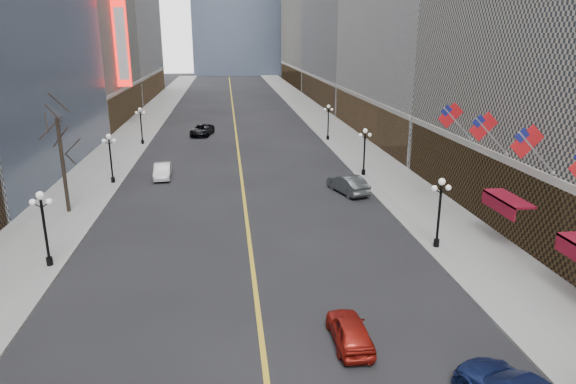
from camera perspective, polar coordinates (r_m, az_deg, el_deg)
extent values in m
cube|color=gray|center=(71.81, 5.56, 6.42)|extent=(6.00, 230.00, 0.15)
cube|color=gray|center=(71.34, -17.12, 5.68)|extent=(6.00, 230.00, 0.15)
cube|color=gold|center=(80.05, -5.91, 7.43)|extent=(0.25, 200.00, 0.02)
cube|color=#483930|center=(35.70, 26.89, -1.92)|extent=(2.80, 41.00, 5.00)
cube|color=#483930|center=(70.56, 9.49, 8.16)|extent=(2.80, 35.00, 5.00)
cube|color=#483930|center=(107.30, 3.82, 11.25)|extent=(2.80, 39.00, 5.00)
cube|color=#483930|center=(149.64, 0.75, 12.86)|extent=(2.80, 45.00, 5.00)
cube|color=#483930|center=(88.30, -18.24, 9.26)|extent=(2.80, 29.00, 5.00)
cube|color=#483930|center=(121.66, -15.22, 11.37)|extent=(2.80, 37.00, 5.00)
cylinder|color=black|center=(34.16, 16.17, -5.44)|extent=(0.36, 0.36, 0.50)
cylinder|color=black|center=(33.56, 16.41, -2.67)|extent=(0.16, 0.16, 4.00)
sphere|color=white|center=(32.89, 16.74, 1.11)|extent=(0.44, 0.44, 0.44)
sphere|color=white|center=(32.82, 15.96, 0.42)|extent=(0.36, 0.36, 0.36)
sphere|color=white|center=(33.18, 17.39, 0.47)|extent=(0.36, 0.36, 0.36)
cylinder|color=black|center=(50.35, 8.38, 2.20)|extent=(0.36, 0.36, 0.50)
cylinder|color=black|center=(49.94, 8.47, 4.15)|extent=(0.16, 0.16, 4.00)
sphere|color=white|center=(49.49, 8.58, 6.74)|extent=(0.44, 0.44, 0.44)
sphere|color=white|center=(49.45, 8.06, 6.29)|extent=(0.36, 0.36, 0.36)
sphere|color=white|center=(49.68, 9.07, 6.29)|extent=(0.36, 0.36, 0.36)
cylinder|color=black|center=(67.46, 4.44, 6.05)|extent=(0.36, 0.36, 0.50)
cylinder|color=black|center=(67.15, 4.48, 7.52)|extent=(0.16, 0.16, 4.00)
sphere|color=white|center=(66.82, 4.52, 9.46)|extent=(0.44, 0.44, 0.44)
sphere|color=white|center=(66.79, 4.13, 9.12)|extent=(0.36, 0.36, 0.36)
sphere|color=white|center=(66.96, 4.90, 9.12)|extent=(0.36, 0.36, 0.36)
cylinder|color=black|center=(33.32, -24.97, -6.98)|extent=(0.36, 0.36, 0.50)
cylinder|color=black|center=(32.70, -25.35, -4.16)|extent=(0.16, 0.16, 4.00)
sphere|color=white|center=(32.02, -25.86, -0.31)|extent=(0.44, 0.44, 0.44)
sphere|color=white|center=(32.28, -26.52, -1.01)|extent=(0.36, 0.36, 0.36)
sphere|color=white|center=(31.98, -25.01, -0.97)|extent=(0.36, 0.36, 0.36)
cylinder|color=black|center=(49.78, -18.87, 1.30)|extent=(0.36, 0.36, 0.50)
cylinder|color=black|center=(49.37, -19.06, 3.25)|extent=(0.16, 0.16, 4.00)
sphere|color=white|center=(48.92, -19.32, 5.87)|extent=(0.44, 0.44, 0.44)
sphere|color=white|center=(49.09, -19.79, 5.38)|extent=(0.36, 0.36, 0.36)
sphere|color=white|center=(48.89, -18.76, 5.44)|extent=(0.36, 0.36, 0.36)
cylinder|color=black|center=(67.04, -15.86, 5.39)|extent=(0.36, 0.36, 0.50)
cylinder|color=black|center=(66.73, -15.98, 6.86)|extent=(0.16, 0.16, 4.00)
sphere|color=white|center=(66.40, -16.14, 8.82)|extent=(0.44, 0.44, 0.44)
sphere|color=white|center=(66.52, -16.49, 8.45)|extent=(0.36, 0.36, 0.36)
sphere|color=white|center=(66.38, -15.72, 8.50)|extent=(0.36, 0.36, 0.36)
cylinder|color=#B2B2B7|center=(31.66, 25.90, 3.92)|extent=(2.49, 0.12, 2.49)
cube|color=red|center=(31.19, 25.03, 5.09)|extent=(1.94, 0.04, 1.94)
cube|color=navy|center=(30.95, 24.56, 5.73)|extent=(0.88, 0.06, 0.88)
cylinder|color=#B2B2B7|center=(35.88, 21.71, 5.76)|extent=(2.49, 0.12, 2.49)
cube|color=red|center=(35.47, 20.88, 6.81)|extent=(1.94, 0.04, 1.94)
cube|color=navy|center=(35.25, 20.43, 7.38)|extent=(0.88, 0.06, 0.88)
cylinder|color=#B2B2B7|center=(40.27, 18.39, 7.19)|extent=(2.49, 0.12, 2.49)
cube|color=red|center=(39.91, 17.62, 8.13)|extent=(1.94, 0.04, 1.94)
cube|color=navy|center=(39.72, 17.20, 8.64)|extent=(0.88, 0.06, 0.88)
cube|color=maroon|center=(35.24, 23.30, -0.66)|extent=(1.40, 4.00, 0.15)
cube|color=maroon|center=(35.04, 22.30, -1.32)|extent=(0.10, 4.00, 0.90)
cube|color=red|center=(80.35, -18.02, 15.36)|extent=(2.00, 0.50, 12.00)
cube|color=white|center=(80.34, -17.98, 15.36)|extent=(1.40, 0.55, 10.00)
cylinder|color=#2D231C|center=(41.91, -23.72, 2.70)|extent=(0.28, 0.28, 7.20)
imported|color=silver|center=(50.47, -13.78, 2.29)|extent=(1.72, 4.36, 1.41)
imported|color=black|center=(71.79, -9.53, 6.81)|extent=(3.50, 5.82, 1.51)
imported|color=maroon|center=(23.40, 6.88, -15.02)|extent=(1.60, 3.88, 1.32)
imported|color=#44484B|center=(44.56, 6.69, 0.87)|extent=(3.04, 5.11, 1.59)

